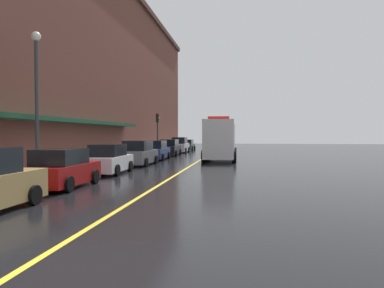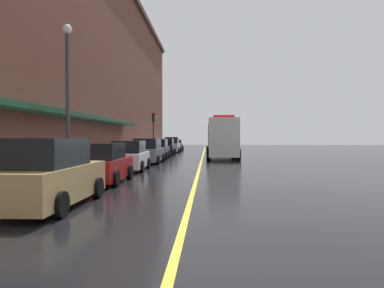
{
  "view_description": "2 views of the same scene",
  "coord_description": "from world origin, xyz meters",
  "px_view_note": "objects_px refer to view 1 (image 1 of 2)",
  "views": [
    {
      "loc": [
        3.68,
        -5.78,
        2.28
      ],
      "look_at": [
        0.64,
        15.98,
        1.68
      ],
      "focal_mm": 33.92,
      "sensor_mm": 36.0,
      "label": 1
    },
    {
      "loc": [
        0.53,
        -6.11,
        1.92
      ],
      "look_at": [
        -0.72,
        21.82,
        1.36
      ],
      "focal_mm": 33.58,
      "sensor_mm": 36.0,
      "label": 2
    }
  ],
  "objects_px": {
    "parked_car_1": "(62,169)",
    "traffic_light_near": "(158,126)",
    "parked_car_5": "(170,148)",
    "parked_car_6": "(180,146)",
    "parked_car_4": "(155,151)",
    "parking_meter_1": "(163,145)",
    "box_truck": "(221,140)",
    "parked_car_2": "(109,160)",
    "parking_meter_0": "(136,148)",
    "parking_meter_2": "(60,158)",
    "parked_car_3": "(139,154)",
    "parked_car_7": "(187,145)",
    "street_lamp_left": "(37,89)"
  },
  "relations": [
    {
      "from": "parked_car_1",
      "to": "traffic_light_near",
      "type": "height_order",
      "value": "traffic_light_near"
    },
    {
      "from": "parked_car_5",
      "to": "parked_car_6",
      "type": "relative_size",
      "value": 1.15
    },
    {
      "from": "parked_car_4",
      "to": "parked_car_5",
      "type": "distance_m",
      "value": 6.46
    },
    {
      "from": "traffic_light_near",
      "to": "parked_car_6",
      "type": "bearing_deg",
      "value": 77.01
    },
    {
      "from": "parked_car_5",
      "to": "parking_meter_1",
      "type": "distance_m",
      "value": 3.35
    },
    {
      "from": "box_truck",
      "to": "parked_car_1",
      "type": "bearing_deg",
      "value": -18.75
    },
    {
      "from": "parked_car_6",
      "to": "parked_car_2",
      "type": "bearing_deg",
      "value": 179.42
    },
    {
      "from": "parking_meter_0",
      "to": "parking_meter_2",
      "type": "xyz_separation_m",
      "value": [
        0.0,
        -12.98,
        0.0
      ]
    },
    {
      "from": "box_truck",
      "to": "parking_meter_1",
      "type": "distance_m",
      "value": 11.5
    },
    {
      "from": "parked_car_4",
      "to": "parking_meter_1",
      "type": "relative_size",
      "value": 3.5
    },
    {
      "from": "parked_car_5",
      "to": "parked_car_6",
      "type": "xyz_separation_m",
      "value": [
        0.09,
        5.87,
        0.07
      ]
    },
    {
      "from": "traffic_light_near",
      "to": "parked_car_3",
      "type": "bearing_deg",
      "value": -83.21
    },
    {
      "from": "parked_car_2",
      "to": "traffic_light_near",
      "type": "height_order",
      "value": "traffic_light_near"
    },
    {
      "from": "parked_car_5",
      "to": "parked_car_7",
      "type": "xyz_separation_m",
      "value": [
        0.06,
        11.82,
        -0.08
      ]
    },
    {
      "from": "parked_car_1",
      "to": "street_lamp_left",
      "type": "height_order",
      "value": "street_lamp_left"
    },
    {
      "from": "box_truck",
      "to": "traffic_light_near",
      "type": "xyz_separation_m",
      "value": [
        -7.05,
        5.86,
        1.4
      ]
    },
    {
      "from": "parked_car_6",
      "to": "box_truck",
      "type": "distance_m",
      "value": 13.15
    },
    {
      "from": "parked_car_4",
      "to": "parked_car_6",
      "type": "xyz_separation_m",
      "value": [
        0.08,
        12.33,
        0.07
      ]
    },
    {
      "from": "parked_car_6",
      "to": "parking_meter_1",
      "type": "height_order",
      "value": "parked_car_6"
    },
    {
      "from": "parked_car_1",
      "to": "parking_meter_0",
      "type": "xyz_separation_m",
      "value": [
        -1.41,
        15.51,
        0.28
      ]
    },
    {
      "from": "parked_car_4",
      "to": "parking_meter_1",
      "type": "height_order",
      "value": "parked_car_4"
    },
    {
      "from": "box_truck",
      "to": "parked_car_3",
      "type": "bearing_deg",
      "value": -43.15
    },
    {
      "from": "parked_car_3",
      "to": "parked_car_1",
      "type": "bearing_deg",
      "value": -179.6
    },
    {
      "from": "parked_car_2",
      "to": "street_lamp_left",
      "type": "relative_size",
      "value": 0.61
    },
    {
      "from": "parked_car_4",
      "to": "parked_car_3",
      "type": "bearing_deg",
      "value": -179.91
    },
    {
      "from": "box_truck",
      "to": "parked_car_6",
      "type": "bearing_deg",
      "value": -154.93
    },
    {
      "from": "parked_car_5",
      "to": "parked_car_7",
      "type": "distance_m",
      "value": 11.82
    },
    {
      "from": "parking_meter_0",
      "to": "parking_meter_1",
      "type": "bearing_deg",
      "value": 90.0
    },
    {
      "from": "parked_car_2",
      "to": "parked_car_3",
      "type": "relative_size",
      "value": 0.94
    },
    {
      "from": "parked_car_4",
      "to": "parking_meter_0",
      "type": "height_order",
      "value": "parked_car_4"
    },
    {
      "from": "parked_car_4",
      "to": "box_truck",
      "type": "xyz_separation_m",
      "value": [
        5.76,
        0.5,
        0.95
      ]
    },
    {
      "from": "street_lamp_left",
      "to": "parked_car_7",
      "type": "bearing_deg",
      "value": 86.58
    },
    {
      "from": "parked_car_6",
      "to": "street_lamp_left",
      "type": "bearing_deg",
      "value": 175.31
    },
    {
      "from": "parked_car_2",
      "to": "parked_car_7",
      "type": "relative_size",
      "value": 0.94
    },
    {
      "from": "box_truck",
      "to": "parking_meter_2",
      "type": "distance_m",
      "value": 16.47
    },
    {
      "from": "parked_car_2",
      "to": "box_truck",
      "type": "bearing_deg",
      "value": -27.39
    },
    {
      "from": "parked_car_2",
      "to": "parked_car_6",
      "type": "xyz_separation_m",
      "value": [
        0.04,
        23.69,
        0.08
      ]
    },
    {
      "from": "traffic_light_near",
      "to": "parked_car_1",
      "type": "bearing_deg",
      "value": -86.68
    },
    {
      "from": "parked_car_1",
      "to": "box_truck",
      "type": "bearing_deg",
      "value": -18.71
    },
    {
      "from": "parked_car_1",
      "to": "parking_meter_1",
      "type": "distance_m",
      "value": 26.42
    },
    {
      "from": "parking_meter_2",
      "to": "street_lamp_left",
      "type": "xyz_separation_m",
      "value": [
        -0.6,
        -1.04,
        3.34
      ]
    },
    {
      "from": "parked_car_5",
      "to": "parking_meter_0",
      "type": "bearing_deg",
      "value": 168.44
    },
    {
      "from": "parked_car_2",
      "to": "parked_car_7",
      "type": "xyz_separation_m",
      "value": [
        0.02,
        29.65,
        -0.06
      ]
    },
    {
      "from": "parked_car_3",
      "to": "box_truck",
      "type": "xyz_separation_m",
      "value": [
        5.63,
        6.12,
        0.91
      ]
    },
    {
      "from": "parked_car_4",
      "to": "traffic_light_near",
      "type": "xyz_separation_m",
      "value": [
        -1.3,
        6.36,
        2.35
      ]
    },
    {
      "from": "box_truck",
      "to": "parked_car_4",
      "type": "bearing_deg",
      "value": -85.61
    },
    {
      "from": "parked_car_7",
      "to": "street_lamp_left",
      "type": "bearing_deg",
      "value": 175.6
    },
    {
      "from": "parked_car_1",
      "to": "parked_car_4",
      "type": "xyz_separation_m",
      "value": [
        -0.05,
        16.87,
        0.03
      ]
    },
    {
      "from": "traffic_light_near",
      "to": "box_truck",
      "type": "bearing_deg",
      "value": -39.71
    },
    {
      "from": "parked_car_4",
      "to": "parked_car_1",
      "type": "bearing_deg",
      "value": 178.94
    }
  ]
}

